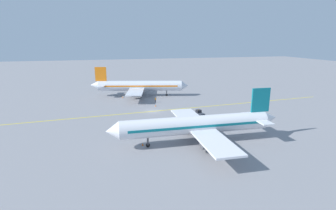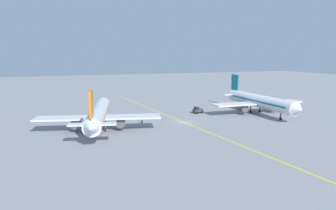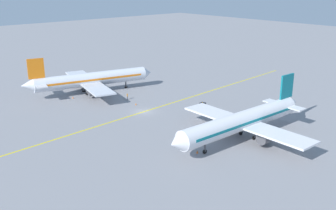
{
  "view_description": "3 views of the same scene",
  "coord_description": "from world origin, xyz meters",
  "px_view_note": "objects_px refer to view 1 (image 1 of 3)",
  "views": [
    {
      "loc": [
        -71.56,
        14.15,
        20.35
      ],
      "look_at": [
        -3.54,
        -3.53,
        2.52
      ],
      "focal_mm": 28.0,
      "sensor_mm": 36.0,
      "label": 1
    },
    {
      "loc": [
        32.58,
        74.94,
        17.29
      ],
      "look_at": [
        2.99,
        -3.91,
        4.12
      ],
      "focal_mm": 35.0,
      "sensor_mm": 36.0,
      "label": 2
    },
    {
      "loc": [
        -67.68,
        52.49,
        29.03
      ],
      "look_at": [
        -5.27,
        -2.86,
        2.31
      ],
      "focal_mm": 42.0,
      "sensor_mm": 36.0,
      "label": 3
    }
  ],
  "objects_px": {
    "baggage_tug_dark": "(199,114)",
    "traffic_cone_far_edge": "(143,144)",
    "traffic_cone_near_nose": "(164,127)",
    "traffic_cone_mid_apron": "(123,97)",
    "traffic_cone_by_wingtip": "(155,106)",
    "airplane_at_gate": "(198,125)",
    "airplane_adjacent_stand": "(139,86)",
    "ground_crew_worker": "(156,100)"
  },
  "relations": [
    {
      "from": "airplane_at_gate",
      "to": "traffic_cone_far_edge",
      "type": "height_order",
      "value": "airplane_at_gate"
    },
    {
      "from": "airplane_at_gate",
      "to": "airplane_adjacent_stand",
      "type": "distance_m",
      "value": 47.18
    },
    {
      "from": "traffic_cone_mid_apron",
      "to": "ground_crew_worker",
      "type": "bearing_deg",
      "value": -135.84
    },
    {
      "from": "airplane_at_gate",
      "to": "traffic_cone_by_wingtip",
      "type": "relative_size",
      "value": 64.49
    },
    {
      "from": "baggage_tug_dark",
      "to": "airplane_at_gate",
      "type": "bearing_deg",
      "value": 157.39
    },
    {
      "from": "airplane_adjacent_stand",
      "to": "traffic_cone_near_nose",
      "type": "distance_m",
      "value": 37.12
    },
    {
      "from": "airplane_adjacent_stand",
      "to": "traffic_cone_mid_apron",
      "type": "distance_m",
      "value": 7.1
    },
    {
      "from": "traffic_cone_near_nose",
      "to": "baggage_tug_dark",
      "type": "bearing_deg",
      "value": -60.71
    },
    {
      "from": "ground_crew_worker",
      "to": "traffic_cone_by_wingtip",
      "type": "distance_m",
      "value": 5.24
    },
    {
      "from": "traffic_cone_mid_apron",
      "to": "airplane_at_gate",
      "type": "bearing_deg",
      "value": -166.64
    },
    {
      "from": "traffic_cone_mid_apron",
      "to": "traffic_cone_by_wingtip",
      "type": "relative_size",
      "value": 1.0
    },
    {
      "from": "airplane_adjacent_stand",
      "to": "ground_crew_worker",
      "type": "bearing_deg",
      "value": -161.91
    },
    {
      "from": "traffic_cone_near_nose",
      "to": "traffic_cone_mid_apron",
      "type": "relative_size",
      "value": 1.0
    },
    {
      "from": "ground_crew_worker",
      "to": "traffic_cone_mid_apron",
      "type": "relative_size",
      "value": 3.05
    },
    {
      "from": "traffic_cone_by_wingtip",
      "to": "traffic_cone_far_edge",
      "type": "xyz_separation_m",
      "value": [
        -29.27,
        8.73,
        0.0
      ]
    },
    {
      "from": "airplane_at_gate",
      "to": "traffic_cone_far_edge",
      "type": "bearing_deg",
      "value": 83.49
    },
    {
      "from": "traffic_cone_near_nose",
      "to": "traffic_cone_mid_apron",
      "type": "xyz_separation_m",
      "value": [
        35.7,
        6.32,
        0.0
      ]
    },
    {
      "from": "baggage_tug_dark",
      "to": "traffic_cone_near_nose",
      "type": "bearing_deg",
      "value": 119.29
    },
    {
      "from": "baggage_tug_dark",
      "to": "traffic_cone_far_edge",
      "type": "relative_size",
      "value": 5.91
    },
    {
      "from": "airplane_adjacent_stand",
      "to": "traffic_cone_near_nose",
      "type": "relative_size",
      "value": 63.95
    },
    {
      "from": "airplane_adjacent_stand",
      "to": "traffic_cone_far_edge",
      "type": "height_order",
      "value": "airplane_adjacent_stand"
    },
    {
      "from": "traffic_cone_mid_apron",
      "to": "traffic_cone_by_wingtip",
      "type": "distance_m",
      "value": 17.48
    },
    {
      "from": "traffic_cone_by_wingtip",
      "to": "traffic_cone_far_edge",
      "type": "height_order",
      "value": "same"
    },
    {
      "from": "traffic_cone_mid_apron",
      "to": "traffic_cone_near_nose",
      "type": "bearing_deg",
      "value": -169.97
    },
    {
      "from": "baggage_tug_dark",
      "to": "traffic_cone_far_edge",
      "type": "height_order",
      "value": "baggage_tug_dark"
    },
    {
      "from": "traffic_cone_by_wingtip",
      "to": "traffic_cone_near_nose",
      "type": "bearing_deg",
      "value": 173.41
    },
    {
      "from": "traffic_cone_near_nose",
      "to": "ground_crew_worker",
      "type": "bearing_deg",
      "value": -7.74
    },
    {
      "from": "airplane_at_gate",
      "to": "baggage_tug_dark",
      "type": "xyz_separation_m",
      "value": [
        16.34,
        -6.81,
        -2.81
      ]
    },
    {
      "from": "airplane_adjacent_stand",
      "to": "traffic_cone_mid_apron",
      "type": "height_order",
      "value": "airplane_adjacent_stand"
    },
    {
      "from": "airplane_adjacent_stand",
      "to": "traffic_cone_mid_apron",
      "type": "bearing_deg",
      "value": 101.71
    },
    {
      "from": "airplane_adjacent_stand",
      "to": "traffic_cone_near_nose",
      "type": "xyz_separation_m",
      "value": [
        -36.96,
        -0.23,
        -3.43
      ]
    },
    {
      "from": "airplane_adjacent_stand",
      "to": "traffic_cone_mid_apron",
      "type": "relative_size",
      "value": 63.95
    },
    {
      "from": "airplane_adjacent_stand",
      "to": "baggage_tug_dark",
      "type": "height_order",
      "value": "airplane_adjacent_stand"
    },
    {
      "from": "airplane_adjacent_stand",
      "to": "airplane_at_gate",
      "type": "bearing_deg",
      "value": -174.21
    },
    {
      "from": "ground_crew_worker",
      "to": "traffic_cone_mid_apron",
      "type": "xyz_separation_m",
      "value": [
        10.09,
        9.8,
        -0.63
      ]
    },
    {
      "from": "traffic_cone_mid_apron",
      "to": "traffic_cone_by_wingtip",
      "type": "xyz_separation_m",
      "value": [
        -15.17,
        -8.69,
        0.0
      ]
    },
    {
      "from": "baggage_tug_dark",
      "to": "traffic_cone_near_nose",
      "type": "height_order",
      "value": "baggage_tug_dark"
    },
    {
      "from": "traffic_cone_far_edge",
      "to": "airplane_at_gate",
      "type": "bearing_deg",
      "value": -96.51
    },
    {
      "from": "baggage_tug_dark",
      "to": "traffic_cone_near_nose",
      "type": "relative_size",
      "value": 5.91
    },
    {
      "from": "baggage_tug_dark",
      "to": "airplane_adjacent_stand",
      "type": "bearing_deg",
      "value": 20.71
    },
    {
      "from": "airplane_at_gate",
      "to": "airplane_adjacent_stand",
      "type": "height_order",
      "value": "same"
    },
    {
      "from": "traffic_cone_near_nose",
      "to": "airplane_adjacent_stand",
      "type": "bearing_deg",
      "value": 0.35
    }
  ]
}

